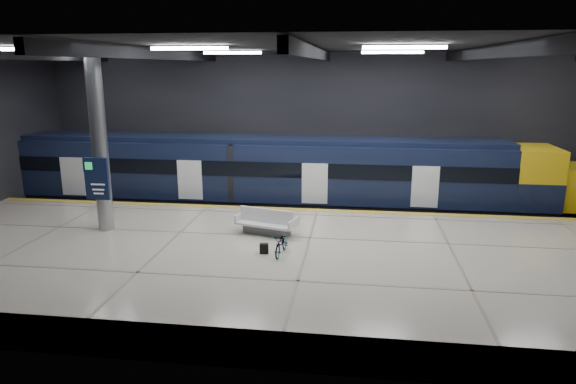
# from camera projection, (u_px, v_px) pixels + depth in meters

# --- Properties ---
(ground) EXTENTS (30.00, 30.00, 0.00)m
(ground) POSITION_uv_depth(u_px,v_px,m) (312.00, 256.00, 20.31)
(ground) COLOR black
(ground) RESTS_ON ground
(room_shell) EXTENTS (30.10, 16.10, 8.05)m
(room_shell) POSITION_uv_depth(u_px,v_px,m) (314.00, 110.00, 18.94)
(room_shell) COLOR black
(room_shell) RESTS_ON ground
(platform) EXTENTS (30.00, 11.00, 1.10)m
(platform) POSITION_uv_depth(u_px,v_px,m) (306.00, 267.00, 17.77)
(platform) COLOR beige
(platform) RESTS_ON ground
(safety_strip) EXTENTS (30.00, 0.40, 0.01)m
(safety_strip) POSITION_uv_depth(u_px,v_px,m) (318.00, 210.00, 22.69)
(safety_strip) COLOR gold
(safety_strip) RESTS_ON platform
(rails) EXTENTS (30.00, 1.52, 0.16)m
(rails) POSITION_uv_depth(u_px,v_px,m) (322.00, 215.00, 25.58)
(rails) COLOR gray
(rails) RESTS_ON ground
(train) EXTENTS (29.40, 2.84, 3.79)m
(train) POSITION_uv_depth(u_px,v_px,m) (293.00, 175.00, 25.29)
(train) COLOR black
(train) RESTS_ON ground
(bench) EXTENTS (2.43, 1.52, 1.00)m
(bench) POSITION_uv_depth(u_px,v_px,m) (267.00, 225.00, 19.40)
(bench) COLOR #595B60
(bench) RESTS_ON platform
(bicycle) EXTENTS (0.64, 1.47, 0.75)m
(bicycle) POSITION_uv_depth(u_px,v_px,m) (281.00, 244.00, 17.31)
(bicycle) COLOR #99999E
(bicycle) RESTS_ON platform
(pannier_bag) EXTENTS (0.32, 0.23, 0.35)m
(pannier_bag) POSITION_uv_depth(u_px,v_px,m) (264.00, 248.00, 17.44)
(pannier_bag) COLOR black
(pannier_bag) RESTS_ON platform
(info_column) EXTENTS (0.90, 0.78, 6.90)m
(info_column) POSITION_uv_depth(u_px,v_px,m) (99.00, 144.00, 19.28)
(info_column) COLOR #9EA0A5
(info_column) RESTS_ON platform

